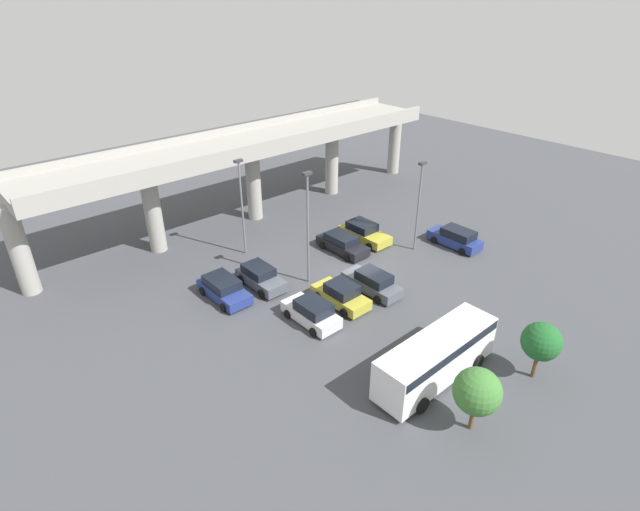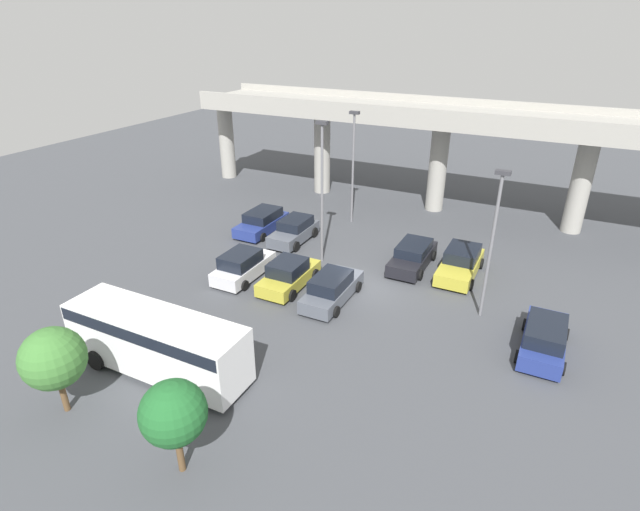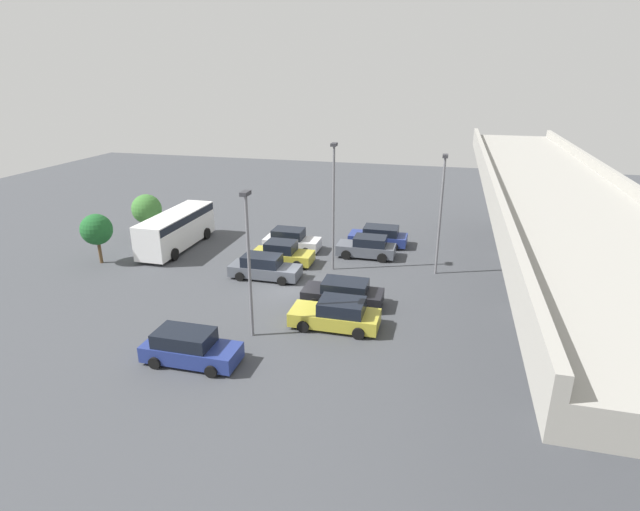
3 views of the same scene
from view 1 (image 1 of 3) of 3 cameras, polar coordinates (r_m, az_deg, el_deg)
ground_plane at (r=39.60m, az=4.90°, el=-2.19°), size 95.43×95.43×0.00m
highway_overpass at (r=47.28m, az=-7.85°, el=11.61°), size 41.92×6.44×8.37m
parked_car_0 at (r=36.97m, az=-10.96°, el=-3.74°), size 2.23×4.60×1.56m
parked_car_1 at (r=37.91m, az=-6.82°, el=-2.46°), size 2.08×4.35×1.62m
parked_car_2 at (r=35.64m, az=2.42°, el=-4.50°), size 2.16×4.44×1.65m
parked_car_3 at (r=37.25m, az=5.99°, el=-3.05°), size 2.05×4.78×1.62m
parked_car_4 at (r=42.59m, az=2.57°, el=1.38°), size 2.15×4.79×1.52m
parked_car_5 at (r=44.59m, az=5.04°, el=2.64°), size 2.24×4.86×1.64m
parked_car_6 at (r=44.99m, az=15.24°, el=1.97°), size 2.09×4.67×1.65m
parked_car_7 at (r=33.79m, az=-0.96°, el=-6.48°), size 2.12×4.35×1.69m
shuttle_bus at (r=29.62m, az=13.18°, el=-11.02°), size 8.49×2.65×2.83m
lamp_post_near_aisle at (r=42.04m, az=11.25°, el=6.25°), size 0.70×0.35×7.81m
lamp_post_mid_lot at (r=36.16m, az=-1.41°, el=3.95°), size 0.70×0.35×8.84m
lamp_post_by_overpass at (r=41.02m, az=-8.96°, el=6.21°), size 0.70×0.35×8.23m
tree_front_left at (r=26.69m, az=17.53°, el=-14.61°), size 2.43×2.43×3.74m
tree_front_centre at (r=31.03m, az=23.98°, el=-8.99°), size 2.24×2.24×3.68m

